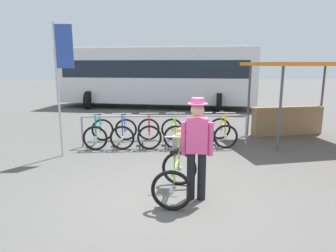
% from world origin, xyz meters
% --- Properties ---
extents(ground_plane, '(80.00, 80.00, 0.00)m').
position_xyz_m(ground_plane, '(0.00, 0.00, 0.00)').
color(ground_plane, '#514F4C').
extents(bike_rack_rail, '(4.61, 0.15, 0.88)m').
position_xyz_m(bike_rack_rail, '(0.09, 3.39, 0.70)').
color(bike_rack_rail, '#99999E').
rests_on(bike_rack_rail, ground).
extents(racked_bike_teal, '(0.67, 1.09, 0.97)m').
position_xyz_m(racked_bike_teal, '(-1.77, 3.53, 0.37)').
color(racked_bike_teal, black).
rests_on(racked_bike_teal, ground).
extents(racked_bike_blue, '(0.67, 1.09, 0.97)m').
position_xyz_m(racked_bike_blue, '(-1.07, 3.54, 0.37)').
color(racked_bike_blue, black).
rests_on(racked_bike_blue, ground).
extents(racked_bike_red, '(0.72, 1.15, 0.98)m').
position_xyz_m(racked_bike_red, '(-0.37, 3.56, 0.37)').
color(racked_bike_red, black).
rests_on(racked_bike_red, ground).
extents(racked_bike_lime, '(0.71, 1.14, 0.98)m').
position_xyz_m(racked_bike_lime, '(0.33, 3.57, 0.37)').
color(racked_bike_lime, black).
rests_on(racked_bike_lime, ground).
extents(racked_bike_orange, '(0.83, 1.18, 0.97)m').
position_xyz_m(racked_bike_orange, '(1.03, 3.58, 0.37)').
color(racked_bike_orange, black).
rests_on(racked_bike_orange, ground).
extents(racked_bike_yellow, '(0.71, 1.12, 0.97)m').
position_xyz_m(racked_bike_yellow, '(1.73, 3.60, 0.37)').
color(racked_bike_yellow, black).
rests_on(racked_bike_yellow, ground).
extents(featured_bicycle, '(0.84, 1.25, 1.09)m').
position_xyz_m(featured_bicycle, '(0.22, 0.23, 0.49)').
color(featured_bicycle, black).
rests_on(featured_bicycle, ground).
extents(person_with_featured_bike, '(0.53, 0.32, 1.72)m').
position_xyz_m(person_with_featured_bike, '(0.53, -0.00, 0.95)').
color(person_with_featured_bike, black).
rests_on(person_with_featured_bike, ground).
extents(bus_distant, '(10.29, 4.64, 3.08)m').
position_xyz_m(bus_distant, '(-0.19, 11.17, 1.74)').
color(bus_distant, silver).
rests_on(bus_distant, ground).
extents(market_stall, '(3.43, 2.77, 2.30)m').
position_xyz_m(market_stall, '(4.12, 4.25, 1.39)').
color(market_stall, '#4C4C51').
rests_on(market_stall, ground).
extents(banner_flag, '(0.45, 0.05, 3.20)m').
position_xyz_m(banner_flag, '(-2.37, 2.56, 2.23)').
color(banner_flag, '#B2B2B7').
rests_on(banner_flag, ground).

